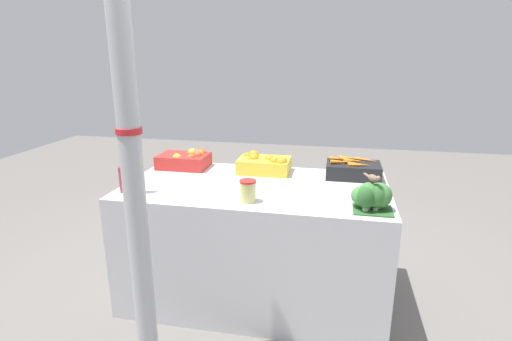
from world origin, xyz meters
The scene contains 11 objects.
ground_plane centered at (0.00, 0.00, 0.00)m, with size 10.00×10.00×0.00m, color slate.
market_table centered at (0.00, 0.00, 0.42)m, with size 1.77×0.96×0.85m, color silver.
support_pole centered at (-0.46, -0.81, 1.23)m, with size 0.13×0.13×2.45m.
apple_crate centered at (-0.62, 0.31, 0.91)m, with size 0.38×0.26×0.14m.
orange_crate centered at (0.00, 0.30, 0.91)m, with size 0.38×0.26×0.14m.
carrot_crate centered at (0.65, 0.31, 0.90)m, with size 0.38×0.26×0.13m.
broccoli_pile centered at (0.73, -0.32, 0.93)m, with size 0.23×0.19×0.17m.
juice_bottle_ruby centered at (-0.80, -0.31, 0.95)m, with size 0.07×0.07×0.25m.
juice_bottle_cloudy centered at (-0.69, -0.31, 0.97)m, with size 0.06×0.06×0.30m.
pickle_jar centered at (0.02, -0.33, 0.91)m, with size 0.10×0.10×0.13m.
sparrow_bird centered at (0.73, -0.33, 1.04)m, with size 0.09×0.12×0.05m.
Camera 1 is at (0.52, -2.53, 1.70)m, focal length 28.00 mm.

